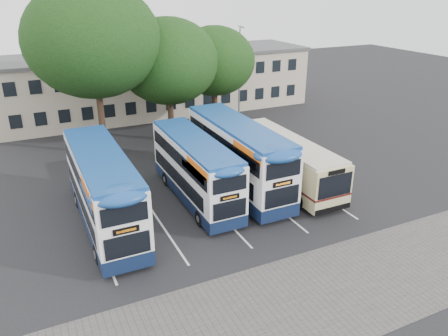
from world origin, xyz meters
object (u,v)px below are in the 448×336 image
at_px(tree_right, 215,61).
at_px(bus_dd_left, 103,187).
at_px(bus_dd_right, 238,153).
at_px(lamp_post, 240,69).
at_px(tree_left, 93,40).
at_px(bus_dd_mid, 195,167).
at_px(bus_single, 284,158).
at_px(tree_mid, 168,61).

height_order(tree_right, bus_dd_left, tree_right).
bearing_deg(bus_dd_right, tree_right, 72.31).
distance_m(lamp_post, bus_dd_left, 22.02).
relative_size(tree_left, tree_right, 1.39).
xyz_separation_m(tree_left, bus_dd_left, (-2.19, -11.42, -6.43)).
bearing_deg(bus_dd_mid, lamp_post, 53.73).
distance_m(bus_dd_left, bus_dd_right, 8.95).
bearing_deg(bus_dd_mid, tree_right, 60.80).
bearing_deg(bus_single, bus_dd_left, -176.75).
distance_m(tree_right, bus_dd_mid, 14.89).
distance_m(bus_dd_left, bus_dd_mid, 5.83).
height_order(tree_left, bus_dd_left, tree_left).
bearing_deg(lamp_post, tree_right, -155.60).
bearing_deg(bus_dd_left, tree_right, 46.38).
relative_size(lamp_post, bus_dd_left, 0.86).
relative_size(lamp_post, bus_dd_right, 0.84).
height_order(tree_mid, bus_dd_right, tree_mid).
xyz_separation_m(bus_dd_right, bus_single, (3.29, -0.53, -0.70)).
bearing_deg(tree_left, bus_dd_right, -56.75).
height_order(tree_left, tree_mid, tree_left).
bearing_deg(lamp_post, bus_dd_mid, -126.27).
distance_m(tree_left, tree_right, 11.04).
bearing_deg(lamp_post, tree_left, -166.00).
relative_size(tree_right, bus_dd_left, 0.89).
distance_m(tree_right, bus_dd_left, 18.89).
bearing_deg(bus_dd_right, bus_single, -9.11).
xyz_separation_m(lamp_post, tree_mid, (-7.90, -2.57, 1.69)).
relative_size(tree_right, bus_dd_right, 0.87).
xyz_separation_m(tree_left, bus_dd_right, (6.69, -10.20, -6.37)).
bearing_deg(bus_dd_right, lamp_post, 62.33).
bearing_deg(bus_dd_left, bus_single, 3.25).
height_order(tree_mid, bus_dd_mid, tree_mid).
relative_size(tree_right, bus_dd_mid, 0.97).
bearing_deg(tree_mid, tree_left, -171.55).
relative_size(tree_left, bus_dd_mid, 1.35).
height_order(bus_dd_mid, bus_dd_right, bus_dd_right).
xyz_separation_m(tree_left, bus_dd_mid, (3.58, -10.53, -6.62)).
height_order(tree_left, bus_dd_mid, tree_left).
relative_size(tree_mid, tree_right, 1.10).
distance_m(lamp_post, tree_left, 14.75).
distance_m(tree_mid, tree_right, 4.77).
bearing_deg(bus_dd_left, bus_dd_right, 7.81).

